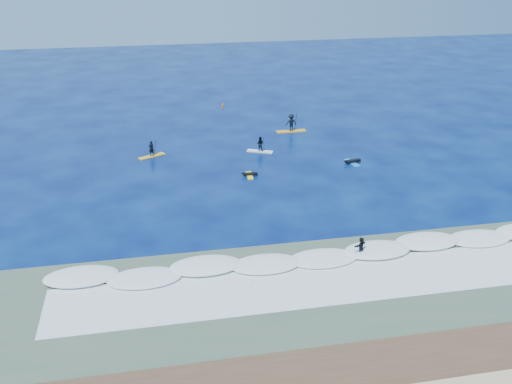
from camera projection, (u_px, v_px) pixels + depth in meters
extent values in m
plane|color=#030B40|center=(275.00, 200.00, 47.96)|extent=(160.00, 160.00, 0.00)
cube|color=#473321|center=(370.00, 375.00, 28.67)|extent=(90.00, 5.00, 0.08)
cube|color=#3D5443|center=(325.00, 292.00, 35.40)|extent=(90.00, 13.00, 0.01)
cube|color=white|center=(308.00, 260.00, 38.99)|extent=(40.00, 6.00, 0.30)
cube|color=silver|center=(321.00, 283.00, 36.30)|extent=(34.00, 5.00, 0.02)
cube|color=gold|center=(152.00, 156.00, 57.47)|extent=(2.76, 1.90, 0.09)
imported|color=black|center=(151.00, 148.00, 57.13)|extent=(0.69, 0.61, 1.59)
cylinder|color=black|center=(155.00, 148.00, 57.39)|extent=(0.33, 0.58, 1.85)
cube|color=black|center=(156.00, 156.00, 57.74)|extent=(0.11, 0.03, 0.28)
cube|color=white|center=(260.00, 151.00, 58.78)|extent=(2.70, 1.73, 0.09)
imported|color=black|center=(260.00, 144.00, 58.45)|extent=(0.92, 0.84, 1.53)
cylinder|color=black|center=(264.00, 145.00, 58.39)|extent=(0.29, 0.57, 1.79)
cube|color=black|center=(264.00, 152.00, 58.73)|extent=(0.11, 0.03, 0.27)
cube|color=gold|center=(291.00, 131.00, 64.98)|extent=(3.40, 0.91, 0.11)
imported|color=black|center=(291.00, 122.00, 64.56)|extent=(1.27, 0.75, 1.95)
cylinder|color=black|center=(296.00, 123.00, 64.68)|extent=(0.07, 0.78, 2.27)
cube|color=black|center=(295.00, 132.00, 65.12)|extent=(0.14, 0.03, 0.34)
cube|color=yellow|center=(250.00, 176.00, 52.76)|extent=(0.61, 1.90, 0.09)
cube|color=black|center=(250.00, 174.00, 52.70)|extent=(1.31, 0.42, 0.21)
sphere|color=black|center=(243.00, 173.00, 52.58)|extent=(0.21, 0.21, 0.21)
cube|color=blue|center=(352.00, 163.00, 55.75)|extent=(1.06, 2.30, 0.11)
cube|color=black|center=(353.00, 161.00, 55.71)|extent=(1.59, 0.73, 0.25)
sphere|color=black|center=(345.00, 161.00, 55.35)|extent=(0.25, 0.25, 0.25)
cube|color=white|center=(360.00, 254.00, 39.26)|extent=(1.84, 1.33, 0.10)
imported|color=black|center=(361.00, 246.00, 39.00)|extent=(1.17, 0.87, 1.22)
cylinder|color=#ED5115|center=(223.00, 106.00, 74.14)|extent=(0.28, 0.28, 0.45)
cone|color=#ED5115|center=(223.00, 104.00, 74.00)|extent=(0.20, 0.20, 0.22)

